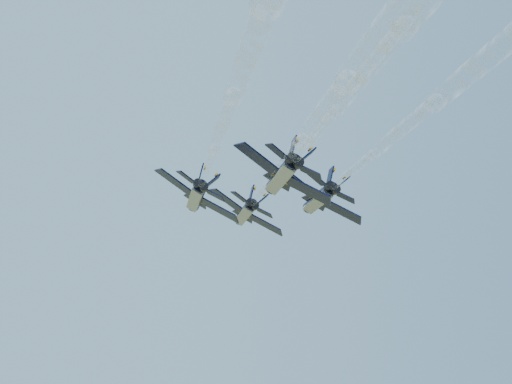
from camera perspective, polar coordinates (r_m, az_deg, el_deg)
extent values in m
cylinder|color=black|center=(107.25, -0.84, -1.66)|extent=(2.88, 13.18, 2.31)
cone|color=black|center=(114.92, -1.36, -2.28)|extent=(2.42, 2.67, 2.31)
ellipsoid|color=black|center=(110.65, -0.92, -1.70)|extent=(1.35, 2.42, 1.20)
cube|color=gray|center=(107.12, -1.01, -1.94)|extent=(2.01, 11.81, 1.15)
cube|color=black|center=(106.41, -2.33, -0.67)|extent=(5.64, 4.38, 3.14)
cube|color=#FCA50D|center=(108.08, -2.40, -0.78)|extent=(4.77, 1.63, 3.08)
cube|color=black|center=(106.61, 0.72, -2.60)|extent=(5.77, 4.70, 3.14)
cube|color=#FCA50D|center=(108.27, 0.60, -2.68)|extent=(4.67, 2.02, 3.08)
cube|color=black|center=(101.10, -1.36, -0.47)|extent=(2.66, 2.24, 1.46)
cube|color=black|center=(101.23, 0.63, -1.72)|extent=(2.71, 2.38, 1.46)
cube|color=black|center=(102.10, -0.41, -0.27)|extent=(0.84, 2.20, 2.53)
cube|color=black|center=(102.15, 0.38, -0.77)|extent=(2.15, 2.26, 1.79)
cylinder|color=black|center=(100.44, -0.55, -0.94)|extent=(1.54, 1.25, 1.49)
cylinder|color=black|center=(100.46, -0.12, -1.21)|extent=(1.54, 1.25, 1.49)
cylinder|color=black|center=(94.36, -4.75, -0.35)|extent=(2.88, 13.18, 2.31)
cone|color=black|center=(102.05, -5.04, -1.14)|extent=(2.42, 2.67, 2.31)
ellipsoid|color=black|center=(97.76, -4.71, -0.44)|extent=(1.35, 2.42, 1.20)
cube|color=gray|center=(94.24, -4.96, -0.67)|extent=(2.01, 11.81, 1.15)
cube|color=black|center=(93.77, -6.48, 0.79)|extent=(5.64, 4.38, 3.14)
cube|color=#FCA50D|center=(95.43, -6.49, 0.64)|extent=(4.77, 1.63, 3.08)
cube|color=black|center=(93.49, -3.02, -1.41)|extent=(5.77, 4.70, 3.14)
cube|color=#FCA50D|center=(95.15, -3.08, -1.53)|extent=(4.67, 2.02, 3.08)
cube|color=black|center=(88.35, -5.62, 1.11)|extent=(2.66, 2.24, 1.46)
cube|color=black|center=(88.17, -3.34, -0.33)|extent=(2.71, 2.38, 1.46)
cube|color=black|center=(89.24, -4.49, 1.32)|extent=(0.84, 2.20, 2.53)
cube|color=black|center=(89.16, -3.58, 0.74)|extent=(2.15, 2.26, 1.79)
cylinder|color=black|center=(87.56, -4.73, 0.58)|extent=(1.54, 1.25, 1.49)
cylinder|color=black|center=(87.52, -4.24, 0.27)|extent=(1.54, 1.25, 1.49)
cylinder|color=black|center=(95.91, 5.10, -0.51)|extent=(2.88, 13.18, 2.31)
cone|color=black|center=(103.42, 4.09, -1.29)|extent=(2.42, 2.67, 2.31)
ellipsoid|color=black|center=(99.27, 4.80, -0.60)|extent=(1.35, 2.42, 1.20)
cube|color=gray|center=(95.74, 4.91, -0.83)|extent=(2.01, 11.81, 1.15)
cube|color=black|center=(94.83, 3.48, 0.61)|extent=(5.64, 4.38, 3.14)
cube|color=#FCA50D|center=(96.47, 3.30, 0.46)|extent=(4.77, 1.63, 3.08)
cube|color=black|center=(95.54, 6.87, -1.55)|extent=(5.77, 4.70, 3.14)
cube|color=#FCA50D|center=(97.17, 6.64, -1.66)|extent=(4.67, 2.02, 3.08)
cube|color=black|center=(89.75, 4.92, 0.91)|extent=(2.66, 2.24, 1.46)
cube|color=black|center=(90.21, 7.13, -0.51)|extent=(2.71, 2.38, 1.46)
cube|color=black|center=(90.93, 5.90, 1.11)|extent=(0.84, 2.20, 2.53)
cube|color=black|center=(91.12, 6.79, 0.55)|extent=(2.15, 2.26, 1.79)
cylinder|color=black|center=(89.22, 5.87, 0.38)|extent=(1.54, 1.25, 1.49)
cylinder|color=black|center=(89.32, 6.35, 0.08)|extent=(1.54, 1.25, 1.49)
cylinder|color=black|center=(81.28, 2.13, 1.34)|extent=(2.88, 13.18, 2.31)
cone|color=black|center=(88.83, 1.20, 0.28)|extent=(2.42, 2.67, 2.31)
ellipsoid|color=black|center=(84.66, 1.90, 1.16)|extent=(1.35, 2.42, 1.20)
cube|color=gray|center=(81.11, 1.90, 0.97)|extent=(2.01, 11.81, 1.15)
cube|color=black|center=(80.42, 0.18, 2.68)|extent=(5.64, 4.38, 3.14)
cube|color=#FCA50D|center=(82.06, 0.04, 2.46)|extent=(4.77, 1.63, 3.08)
cube|color=black|center=(80.72, 4.20, 0.12)|extent=(5.77, 4.70, 3.14)
cube|color=#FCA50D|center=(82.35, 3.98, -0.05)|extent=(4.67, 2.02, 3.08)
cube|color=black|center=(75.23, 1.67, 3.18)|extent=(2.66, 2.24, 1.46)
cube|color=black|center=(75.43, 4.33, 1.48)|extent=(2.71, 2.38, 1.46)
cube|color=black|center=(76.34, 2.89, 3.40)|extent=(0.84, 2.20, 2.53)
cube|color=black|center=(76.42, 3.95, 2.72)|extent=(2.15, 2.26, 1.79)
cylinder|color=black|center=(74.59, 2.78, 2.57)|extent=(1.54, 1.25, 1.49)
cylinder|color=black|center=(74.63, 3.36, 2.21)|extent=(1.54, 1.25, 1.49)
cylinder|color=white|center=(92.50, 0.41, -0.17)|extent=(1.96, 16.96, 1.22)
cylinder|color=white|center=(77.10, 2.25, 2.01)|extent=(2.42, 16.98, 1.68)
cylinder|color=white|center=(61.99, 5.00, 5.26)|extent=(2.96, 17.00, 2.23)
cylinder|color=white|center=(47.43, 9.55, 10.53)|extent=(3.59, 17.03, 2.85)
cylinder|color=white|center=(79.57, -4.03, 1.62)|extent=(1.96, 16.96, 1.22)
cylinder|color=white|center=(64.13, -2.90, 4.68)|extent=(2.42, 16.98, 1.68)
cylinder|color=white|center=(49.03, -1.03, 9.65)|extent=(2.96, 17.00, 2.23)
cylinder|color=white|center=(81.57, 7.58, 1.38)|extent=(1.96, 16.96, 1.22)
cylinder|color=white|center=(66.81, 11.35, 4.25)|extent=(2.42, 16.98, 1.68)
cylinder|color=white|center=(52.77, 17.25, 8.64)|extent=(2.96, 17.00, 2.23)
cylinder|color=white|center=(66.89, 4.51, 4.05)|extent=(1.96, 16.96, 1.22)
cylinder|color=white|center=(52.14, 8.48, 8.49)|extent=(2.42, 16.98, 1.68)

